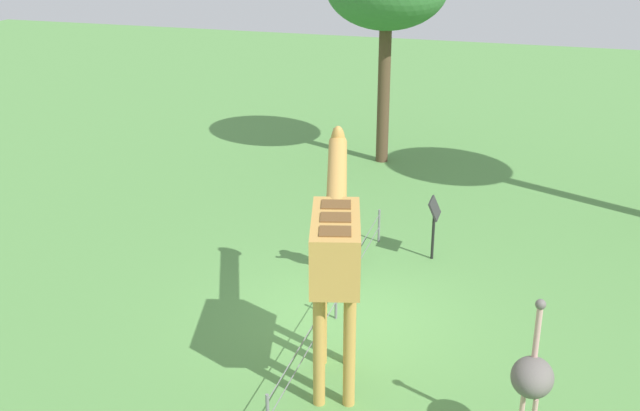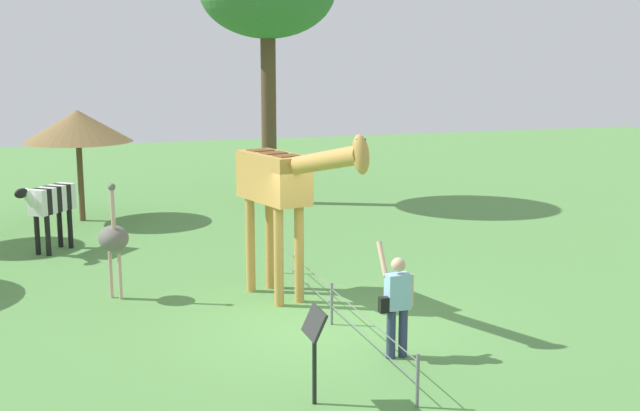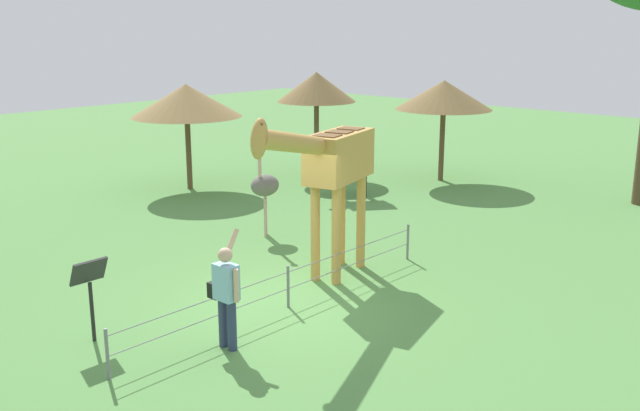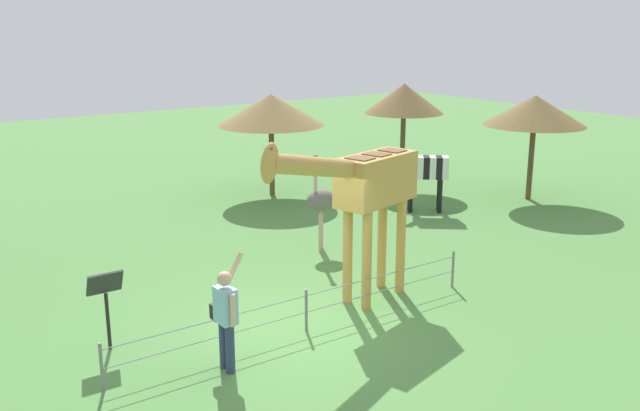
% 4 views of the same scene
% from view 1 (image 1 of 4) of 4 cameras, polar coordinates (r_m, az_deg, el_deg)
% --- Properties ---
extents(ground_plane, '(60.00, 60.00, 0.00)m').
position_cam_1_polar(ground_plane, '(13.96, 1.87, -8.42)').
color(ground_plane, '#568E47').
extents(giraffe, '(3.84, 1.45, 3.38)m').
position_cam_1_polar(giraffe, '(11.53, 1.17, -2.90)').
color(giraffe, '#C69347').
rests_on(giraffe, ground_plane).
extents(visitor, '(0.54, 0.58, 1.77)m').
position_cam_1_polar(visitor, '(15.21, 1.33, -1.97)').
color(visitor, navy).
rests_on(visitor, ground_plane).
extents(ostrich, '(0.70, 0.56, 2.25)m').
position_cam_1_polar(ostrich, '(10.71, 15.40, -12.12)').
color(ostrich, '#CC9E93').
rests_on(ostrich, ground_plane).
extents(info_sign, '(0.56, 0.21, 1.32)m').
position_cam_1_polar(info_sign, '(15.99, 8.43, -0.81)').
color(info_sign, black).
rests_on(info_sign, ground_plane).
extents(wire_fence, '(7.05, 0.05, 0.75)m').
position_cam_1_polar(wire_fence, '(13.80, 1.19, -6.87)').
color(wire_fence, slate).
rests_on(wire_fence, ground_plane).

